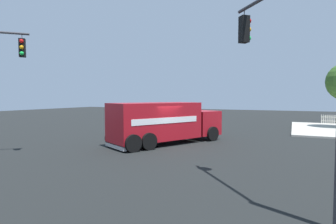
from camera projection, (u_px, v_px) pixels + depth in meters
The scene contains 3 objects.
ground_plane at pixel (162, 145), 17.03m from camera, with size 100.00×100.00×0.00m, color black.
delivery_truck at pixel (165, 122), 17.52m from camera, with size 5.89×8.14×2.68m.
traffic_light_primary at pixel (299, 52), 7.13m from camera, with size 3.03×3.44×6.47m.
Camera 1 is at (-7.56, 15.11, 3.05)m, focal length 28.53 mm.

